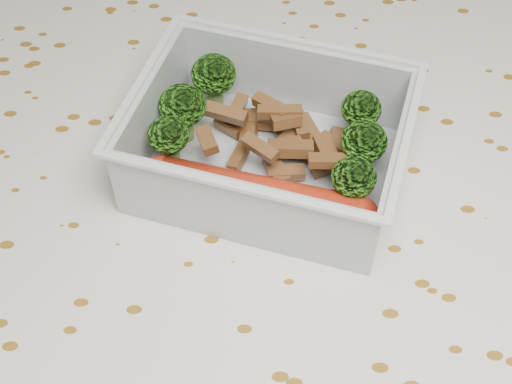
{
  "coord_description": "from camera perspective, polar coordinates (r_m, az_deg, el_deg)",
  "views": [
    {
      "loc": [
        0.0,
        -0.29,
        1.13
      ],
      "look_at": [
        -0.0,
        -0.01,
        0.78
      ],
      "focal_mm": 50.0,
      "sensor_mm": 36.0,
      "label": 1
    }
  ],
  "objects": [
    {
      "name": "lunch_container",
      "position": [
        0.48,
        1.02,
        3.41
      ],
      "size": [
        0.21,
        0.18,
        0.06
      ],
      "color": "silver",
      "rests_on": "tablecloth"
    },
    {
      "name": "meat_pile",
      "position": [
        0.49,
        2.38,
        4.34
      ],
      "size": [
        0.11,
        0.08,
        0.03
      ],
      "color": "brown",
      "rests_on": "lunch_container"
    },
    {
      "name": "dining_table",
      "position": [
        0.55,
        0.19,
        -6.66
      ],
      "size": [
        1.4,
        0.9,
        0.75
      ],
      "color": "brown",
      "rests_on": "ground"
    },
    {
      "name": "broccoli_florets",
      "position": [
        0.48,
        0.82,
        5.62
      ],
      "size": [
        0.16,
        0.12,
        0.05
      ],
      "color": "#608C3F",
      "rests_on": "lunch_container"
    },
    {
      "name": "sausage",
      "position": [
        0.46,
        0.16,
        -0.24
      ],
      "size": [
        0.15,
        0.06,
        0.03
      ],
      "color": "#AB2712",
      "rests_on": "lunch_container"
    },
    {
      "name": "tablecloth",
      "position": [
        0.51,
        0.21,
        -3.63
      ],
      "size": [
        1.46,
        0.96,
        0.19
      ],
      "color": "silver",
      "rests_on": "dining_table"
    }
  ]
}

